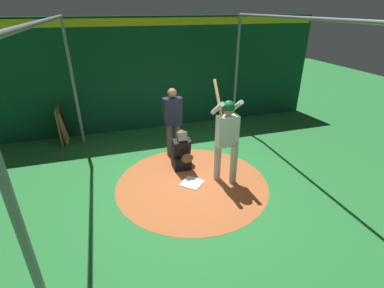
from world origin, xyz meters
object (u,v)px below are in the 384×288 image
at_px(home_plate, 192,183).
at_px(bat_rack, 62,123).
at_px(umpire, 173,119).
at_px(batter, 227,134).
at_px(catcher, 182,154).

relative_size(home_plate, bat_rack, 0.36).
distance_m(home_plate, bat_rack, 4.35).
relative_size(home_plate, umpire, 0.24).
xyz_separation_m(batter, catcher, (-0.77, -0.76, -0.72)).
relative_size(home_plate, catcher, 0.42).
distance_m(catcher, bat_rack, 3.80).
relative_size(umpire, bat_rack, 1.49).
bearing_deg(bat_rack, umpire, 55.78).
bearing_deg(batter, home_plate, -96.64).
bearing_deg(catcher, bat_rack, -132.94).
height_order(batter, catcher, batter).
xyz_separation_m(home_plate, bat_rack, (-3.27, -2.82, 0.48)).
xyz_separation_m(home_plate, catcher, (-0.68, -0.04, 0.38)).
height_order(home_plate, umpire, umpire).
bearing_deg(batter, catcher, -135.37).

